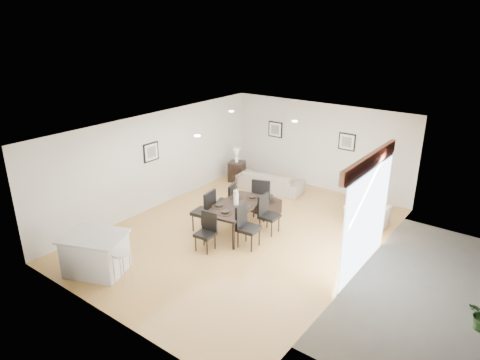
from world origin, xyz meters
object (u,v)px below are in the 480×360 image
Objects in this scene: dining_chair_wnear at (206,209)px; dining_chair_wfar at (228,199)px; side_table at (237,171)px; armchair at (367,216)px; coffee_table at (262,204)px; kitchen_island at (95,253)px; dining_chair_head at (207,229)px; sofa at (270,181)px; dining_chair_enear at (246,223)px; dining_chair_foot at (262,196)px; dining_chair_efar at (267,212)px; bar_stool at (121,257)px; dining_table at (236,207)px.

dining_chair_wfar is at bearing 172.77° from dining_chair_wnear.
side_table is at bearing -162.88° from dining_chair_wnear.
armchair reaches higher than coffee_table.
side_table is at bearing 76.29° from kitchen_island.
dining_chair_wnear reaches higher than dining_chair_head.
sofa is 1.97× the size of dining_chair_enear.
dining_chair_foot is at bearing -48.08° from coffee_table.
dining_chair_enear is 1.05× the size of dining_chair_efar.
sofa is at bearing 18.50° from dining_chair_enear.
dining_chair_efar is 1.08× the size of dining_chair_head.
dining_chair_wfar is 0.95× the size of dining_chair_enear.
kitchen_island is (-1.88, -3.69, -0.11)m from dining_chair_efar.
dining_chair_enear is 2.97m from bar_stool.
armchair is 3.63m from dining_chair_wfar.
dining_chair_wnear is at bearing 43.09° from armchair.
dining_chair_efar is 1.02× the size of coffee_table.
dining_chair_efar reaches higher than coffee_table.
kitchen_island is at bearing 58.45° from armchair.
dining_table is 1.51m from coffee_table.
sofa is 2.07× the size of dining_chair_wfar.
sofa is 3.62m from dining_chair_enear.
kitchen_island is (-1.29, -4.34, -0.18)m from dining_chair_foot.
dining_chair_wfar is 1.52× the size of side_table.
bar_stool is (0.86, 0.00, 0.22)m from kitchen_island.
dining_chair_foot is at bearing -39.13° from side_table.
coffee_table is (-0.17, 2.53, -0.32)m from dining_chair_head.
bar_stool reaches higher than armchair.
dining_chair_wnear is at bearing -93.96° from coffee_table.
dining_chair_wnear is 1.65m from dining_chair_foot.
dining_chair_wfar is at bearing 31.93° from armchair.
dining_table is 1.24× the size of kitchen_island.
dining_chair_head is (0.61, -0.67, -0.10)m from dining_chair_wnear.
dining_chair_wnear is 0.99× the size of dining_chair_foot.
coffee_table is (0.44, 1.85, -0.42)m from dining_chair_wnear.
dining_chair_efar is at bearing 74.58° from bar_stool.
coffee_table is 4.70m from bar_stool.
dining_chair_foot reaches higher than coffee_table.
dining_chair_wnear is (-0.62, -0.43, -0.05)m from dining_table.
armchair is 0.92× the size of dining_chair_enear.
sofa is at bearing 94.14° from bar_stool.
dining_chair_head is (0.83, -3.96, 0.21)m from sofa.
dining_chair_foot is at bearing 83.27° from dining_chair_head.
dining_chair_foot is (0.03, 1.09, -0.05)m from dining_table.
dining_chair_efar is at bearing 111.65° from dining_chair_foot.
bar_stool reaches higher than sofa.
dining_chair_enear reaches higher than dining_table.
side_table reaches higher than coffee_table.
dining_table reaches higher than coffee_table.
dining_chair_enear is (1.46, -3.31, 0.28)m from sofa.
coffee_table is at bearing 158.68° from dining_chair_wnear.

